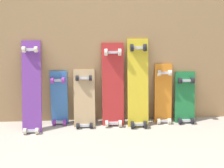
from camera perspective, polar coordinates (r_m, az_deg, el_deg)
The scene contains 9 objects.
ground_plane at distance 2.66m, azimuth -0.09°, elevation -8.41°, with size 12.00×12.00×0.00m, color #A89E8E.
plywood_wall_panel at distance 2.50m, azimuth -0.19°, elevation 11.27°, with size 2.58×0.04×1.79m, color tan.
skateboard_purple at distance 2.51m, azimuth -17.77°, elevation -1.34°, with size 0.18×0.32×0.91m.
skateboard_blue at distance 2.59m, azimuth -11.88°, elevation -3.80°, with size 0.17×0.15×0.60m.
skateboard_natural at distance 2.52m, azimuth -6.28°, elevation -4.01°, with size 0.21×0.23×0.63m.
skateboard_red at distance 2.49m, azimuth 0.21°, elevation -0.93°, with size 0.21×0.22×0.87m.
skateboard_yellow at distance 2.49m, azimuth 5.93°, elevation -0.52°, with size 0.21×0.26×0.91m.
skateboard_orange at distance 2.62m, azimuth 11.55°, elevation -2.86°, with size 0.18×0.17×0.67m.
skateboard_green at distance 2.69m, azimuth 16.24°, elevation -3.61°, with size 0.21×0.19×0.58m.
Camera 1 is at (-0.14, -2.42, 1.10)m, focal length 40.33 mm.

